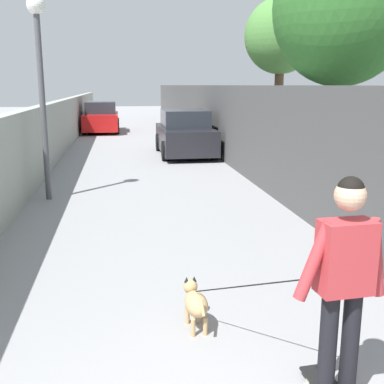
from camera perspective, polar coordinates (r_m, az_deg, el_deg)
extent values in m
plane|color=gray|center=(15.28, -6.20, 3.84)|extent=(80.00, 80.00, 0.00)
cube|color=#999E93|center=(13.33, -17.71, 5.97)|extent=(48.00, 0.30, 1.83)
cube|color=#4C4C4C|center=(13.56, 5.72, 7.73)|extent=(48.00, 0.30, 2.35)
cylinder|color=brown|center=(9.55, 16.92, 6.96)|extent=(0.22, 0.22, 2.96)
ellipsoid|color=#2D6628|center=(9.61, 17.85, 20.42)|extent=(2.57, 2.57, 2.81)
cylinder|color=brown|center=(14.90, 10.34, 9.55)|extent=(0.27, 0.27, 3.14)
ellipsoid|color=#4C843D|center=(14.95, 10.69, 18.06)|extent=(2.16, 2.16, 2.22)
cylinder|color=#4C4C51|center=(10.19, -17.56, 9.42)|extent=(0.12, 0.12, 3.73)
sphere|color=silver|center=(10.30, -18.36, 20.66)|extent=(0.36, 0.36, 0.36)
cylinder|color=beige|center=(4.21, 13.96, -21.23)|extent=(0.06, 0.03, 0.06)
cylinder|color=beige|center=(4.27, 15.76, -20.83)|extent=(0.06, 0.03, 0.06)
cylinder|color=black|center=(3.75, 16.08, -17.50)|extent=(0.14, 0.14, 0.83)
cylinder|color=black|center=(3.83, 18.55, -16.97)|extent=(0.14, 0.14, 0.83)
cube|color=#B23338|center=(3.50, 18.07, -7.49)|extent=(0.25, 0.39, 0.53)
cylinder|color=#B23338|center=(3.39, 14.54, -8.06)|extent=(0.11, 0.29, 0.58)
cylinder|color=#B23338|center=(3.64, 21.33, -7.37)|extent=(0.10, 0.18, 0.59)
sphere|color=tan|center=(3.38, 18.59, -0.39)|extent=(0.22, 0.22, 0.22)
sphere|color=black|center=(3.37, 18.64, 0.25)|extent=(0.19, 0.19, 0.19)
ellipsoid|color=tan|center=(4.74, 0.51, -13.37)|extent=(0.42, 0.25, 0.22)
sphere|color=tan|center=(4.95, -0.20, -11.34)|extent=(0.15, 0.15, 0.15)
cone|color=black|center=(4.91, -0.66, -10.53)|extent=(0.05, 0.05, 0.06)
cone|color=black|center=(4.92, 0.26, -10.45)|extent=(0.05, 0.05, 0.06)
cylinder|color=tan|center=(4.93, -0.55, -14.65)|extent=(0.04, 0.04, 0.18)
cylinder|color=tan|center=(4.95, 0.85, -14.51)|extent=(0.04, 0.04, 0.18)
cylinder|color=tan|center=(4.70, 0.15, -16.07)|extent=(0.04, 0.04, 0.18)
cylinder|color=tan|center=(4.73, 1.62, -15.91)|extent=(0.04, 0.04, 0.18)
cylinder|color=tan|center=(4.49, 1.28, -13.83)|extent=(0.14, 0.04, 0.13)
cylinder|color=black|center=(4.07, 8.04, -11.01)|extent=(1.29, 0.87, 0.66)
cube|color=black|center=(16.30, -0.86, 6.45)|extent=(3.86, 1.70, 0.80)
cube|color=#262B33|center=(16.24, -0.87, 8.84)|extent=(2.01, 1.50, 0.60)
cylinder|color=black|center=(17.42, -3.99, 6.04)|extent=(0.64, 0.22, 0.64)
cylinder|color=black|center=(17.62, 1.17, 6.15)|extent=(0.64, 0.22, 0.64)
cylinder|color=black|center=(15.06, -3.23, 4.99)|extent=(0.64, 0.22, 0.64)
cylinder|color=black|center=(15.29, 2.70, 5.11)|extent=(0.64, 0.22, 0.64)
cube|color=#B71414|center=(24.89, -10.91, 8.42)|extent=(4.12, 1.70, 0.80)
cube|color=#262B33|center=(24.85, -10.98, 9.98)|extent=(2.14, 1.50, 0.60)
cylinder|color=black|center=(26.22, -12.53, 8.03)|extent=(0.64, 0.22, 0.64)
cylinder|color=black|center=(26.17, -9.05, 8.17)|extent=(0.64, 0.22, 0.64)
cylinder|color=black|center=(23.69, -12.92, 7.54)|extent=(0.64, 0.22, 0.64)
cylinder|color=black|center=(23.62, -9.06, 7.68)|extent=(0.64, 0.22, 0.64)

